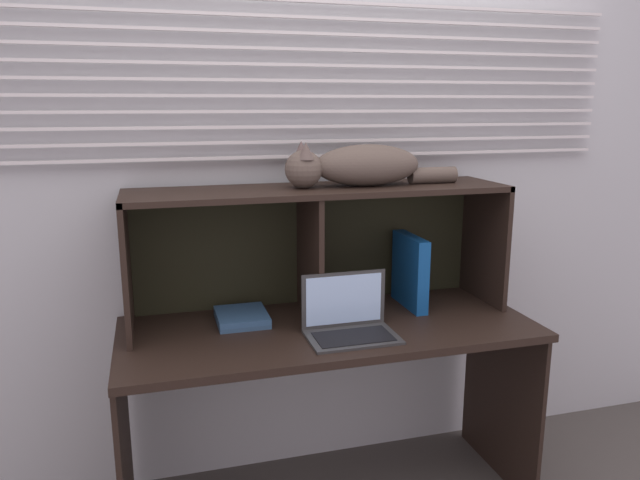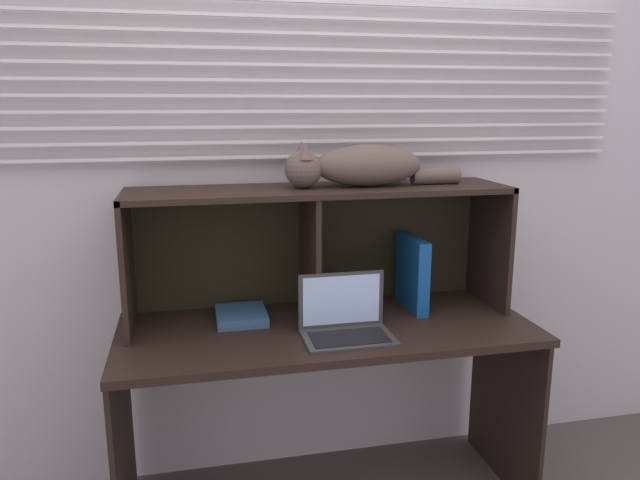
{
  "view_description": "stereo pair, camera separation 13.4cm",
  "coord_description": "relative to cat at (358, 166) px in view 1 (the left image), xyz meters",
  "views": [
    {
      "loc": [
        -0.63,
        -1.89,
        1.59
      ],
      "look_at": [
        0.0,
        0.32,
        1.07
      ],
      "focal_mm": 33.74,
      "sensor_mm": 36.0,
      "label": 1
    },
    {
      "loc": [
        -0.5,
        -1.92,
        1.59
      ],
      "look_at": [
        0.0,
        0.32,
        1.07
      ],
      "focal_mm": 33.74,
      "sensor_mm": 36.0,
      "label": 2
    }
  ],
  "objects": [
    {
      "name": "back_panel_with_blinds",
      "position": [
        -0.15,
        0.23,
        -0.1
      ],
      "size": [
        4.4,
        0.08,
        2.5
      ],
      "color": "#B9BBBD",
      "rests_on": "ground"
    },
    {
      "name": "cat",
      "position": [
        0.0,
        0.0,
        0.0
      ],
      "size": [
        0.71,
        0.19,
        0.18
      ],
      "color": "brown",
      "rests_on": "hutch_shelf_unit"
    },
    {
      "name": "hutch_shelf_unit",
      "position": [
        -0.16,
        0.04,
        -0.24
      ],
      "size": [
        1.48,
        0.36,
        0.51
      ],
      "color": "black",
      "rests_on": "desk"
    },
    {
      "name": "desk",
      "position": [
        -0.15,
        -0.13,
        -0.73
      ],
      "size": [
        1.57,
        0.64,
        0.76
      ],
      "color": "black",
      "rests_on": "ground"
    },
    {
      "name": "binder_upright",
      "position": [
        0.24,
        0.0,
        -0.44
      ],
      "size": [
        0.05,
        0.27,
        0.3
      ],
      "primitive_type": "cube",
      "color": "#114990",
      "rests_on": "desk"
    },
    {
      "name": "book_stack",
      "position": [
        -0.47,
        -0.0,
        -0.57
      ],
      "size": [
        0.19,
        0.22,
        0.04
      ],
      "color": "#304F71",
      "rests_on": "desk"
    },
    {
      "name": "laptop",
      "position": [
        -0.11,
        -0.24,
        -0.54
      ],
      "size": [
        0.32,
        0.22,
        0.22
      ],
      "color": "#353535",
      "rests_on": "desk"
    }
  ]
}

